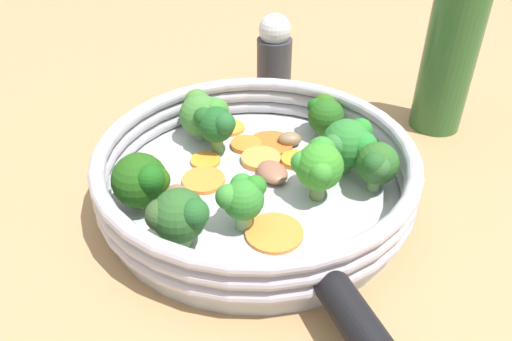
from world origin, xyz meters
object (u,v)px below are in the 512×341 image
Objects in this scene: carrot_slice_3 at (271,144)px; oil_bottle at (450,54)px; broccoli_floret_3 at (215,124)px; mushroom_piece_1 at (178,196)px; carrot_slice_6 at (246,145)px; broccoli_floret_8 at (377,165)px; carrot_slice_5 at (296,160)px; skillet at (256,191)px; broccoli_floret_7 at (325,114)px; carrot_slice_7 at (204,180)px; broccoli_floret_6 at (242,197)px; mushroom_piece_2 at (273,172)px; carrot_slice_2 at (261,159)px; salt_shaker at (274,55)px; carrot_slice_4 at (274,233)px; carrot_slice_0 at (230,128)px; carrot_slice_1 at (206,161)px; mushroom_piece_0 at (290,139)px; broccoli_floret_2 at (349,144)px; broccoli_floret_4 at (318,165)px; broccoli_floret_5 at (204,113)px; broccoli_floret_1 at (178,216)px; broccoli_floret_0 at (142,180)px.

oil_bottle is at bearing -118.82° from carrot_slice_3.
broccoli_floret_3 reaches higher than mushroom_piece_1.
carrot_slice_6 is 0.66× the size of broccoli_floret_8.
carrot_slice_3 is at bearing -9.48° from carrot_slice_5.
broccoli_floret_7 reaches higher than skillet.
broccoli_floret_7 is at bearing -104.29° from carrot_slice_7.
broccoli_floret_6 reaches higher than mushroom_piece_2.
salt_shaker reaches higher than carrot_slice_2.
carrot_slice_4 is (-0.06, 0.04, 0.01)m from skillet.
carrot_slice_2 is 0.03m from mushroom_piece_2.
carrot_slice_2 is at bearing 16.14° from broccoli_floret_8.
salt_shaker is at bearing -28.97° from broccoli_floret_7.
carrot_slice_0 is at bearing -32.92° from skillet.
carrot_slice_1 is at bearing 43.04° from carrot_slice_2.
mushroom_piece_0 is (-0.04, -0.08, 0.01)m from carrot_slice_1.
carrot_slice_6 is 0.23m from oil_bottle.
carrot_slice_0 is 0.10m from broccoli_floret_7.
salt_shaker reaches higher than mushroom_piece_0.
broccoli_floret_2 is at bearing -121.77° from mushroom_piece_1.
broccoli_floret_4 is 1.02× the size of broccoli_floret_5.
carrot_slice_3 is 1.30× the size of mushroom_piece_2.
carrot_slice_3 reaches higher than carrot_slice_4.
broccoli_floret_1 is (-0.09, 0.15, 0.03)m from carrot_slice_0.
broccoli_floret_7 is (-0.03, -0.05, 0.02)m from carrot_slice_3.
oil_bottle reaches higher than carrot_slice_6.
broccoli_floret_2 is (-0.04, -0.17, 0.00)m from broccoli_floret_1.
broccoli_floret_7 is at bearing -119.04° from carrot_slice_3.
broccoli_floret_8 is at bearing 151.03° from broccoli_floret_7.
carrot_slice_4 is 1.01× the size of broccoli_floret_8.
salt_shaker reaches higher than broccoli_floret_6.
broccoli_floret_8 is at bearing -106.46° from carrot_slice_4.
carrot_slice_4 is 0.16m from broccoli_floret_7.
broccoli_floret_5 is (0.04, -0.11, 0.00)m from broccoli_floret_0.
carrot_slice_2 is at bearing -56.33° from skillet.
broccoli_floret_5 reaches higher than carrot_slice_2.
broccoli_floret_8 reaches higher than carrot_slice_5.
carrot_slice_5 is 0.08m from broccoli_floret_8.
mushroom_piece_0 is at bearing -128.58° from broccoli_floret_3.
broccoli_floret_1 is 1.70× the size of mushroom_piece_1.
broccoli_floret_4 is at bearing 178.36° from broccoli_floret_5.
broccoli_floret_2 is 0.15m from broccoli_floret_5.
carrot_slice_5 is 0.19m from salt_shaker.
broccoli_floret_1 is at bearing 126.25° from carrot_slice_1.
skillet is 6.87× the size of carrot_slice_7.
salt_shaker reaches higher than mushroom_piece_2.
broccoli_floret_7 is 0.10m from mushroom_piece_2.
broccoli_floret_5 is at bearing 14.86° from carrot_slice_5.
mushroom_piece_2 is at bearing -117.61° from broccoli_floret_0.
carrot_slice_0 is 0.07m from carrot_slice_1.
carrot_slice_3 is 1.54× the size of carrot_slice_5.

